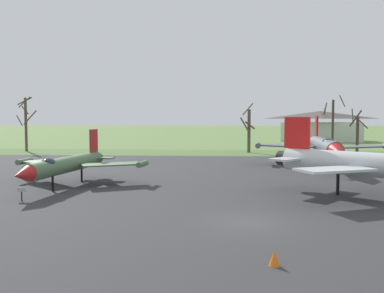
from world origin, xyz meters
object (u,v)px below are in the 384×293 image
object	(u,v)px
jet_fighter_front_right	(67,164)
info_placard_front_right	(22,192)
traffic_cone	(274,259)
jet_fighter_front_left	(325,146)
info_placard_front_left	(339,171)
visitor_building	(320,126)

from	to	relation	value
jet_fighter_front_right	info_placard_front_right	distance (m)	5.89
info_placard_front_right	traffic_cone	size ratio (longest dim) A/B	1.49
jet_fighter_front_left	info_placard_front_left	world-z (taller)	jet_fighter_front_left
info_placard_front_right	traffic_cone	bearing A→B (deg)	-37.36
info_placard_front_left	visitor_building	xyz separation A→B (m)	(13.70, 64.59, 2.79)
info_placard_front_left	jet_fighter_front_right	xyz separation A→B (m)	(-22.45, -5.85, 1.12)
jet_fighter_front_left	visitor_building	size ratio (longest dim) A/B	0.86
info_placard_front_left	traffic_cone	bearing A→B (deg)	-110.98
info_placard_front_left	jet_fighter_front_left	bearing A→B (deg)	84.56
traffic_cone	jet_fighter_front_left	bearing A→B (deg)	72.96
jet_fighter_front_left	info_placard_front_left	size ratio (longest dim) A/B	16.75
jet_fighter_front_left	jet_fighter_front_right	xyz separation A→B (m)	(-23.24, -14.12, -0.61)
info_placard_front_left	jet_fighter_front_right	bearing A→B (deg)	-165.39
jet_fighter_front_right	info_placard_front_right	size ratio (longest dim) A/B	13.71
info_placard_front_left	info_placard_front_right	distance (m)	26.07
jet_fighter_front_left	info_placard_front_right	distance (m)	31.30
jet_fighter_front_right	visitor_building	distance (m)	79.20
jet_fighter_front_left	jet_fighter_front_right	world-z (taller)	jet_fighter_front_left
info_placard_front_left	visitor_building	distance (m)	66.09
jet_fighter_front_right	info_placard_front_right	world-z (taller)	jet_fighter_front_right
info_placard_front_left	traffic_cone	world-z (taller)	info_placard_front_left
info_placard_front_right	jet_fighter_front_left	bearing A→B (deg)	39.36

